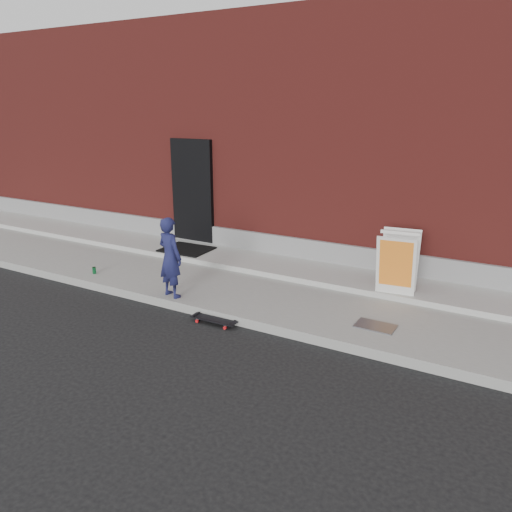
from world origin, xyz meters
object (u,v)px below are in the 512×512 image
Objects in this scene: child at (170,257)px; soda_can at (94,270)px; pizza_sign at (398,262)px; skateboard at (214,320)px.

child is 2.11m from soda_can.
child reaches higher than pizza_sign.
child is 1.34m from skateboard.
child reaches higher than soda_can.
pizza_sign is at bearing -138.87° from child.
soda_can is at bearing 7.61° from child.
soda_can is (-2.02, 0.18, -0.61)m from child.
pizza_sign is (3.27, 1.78, -0.06)m from child.
pizza_sign reaches higher than skateboard.
pizza_sign is (2.21, 2.10, 0.70)m from skateboard.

